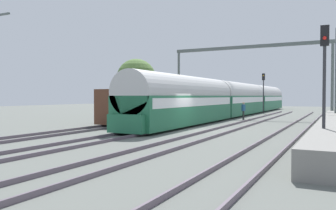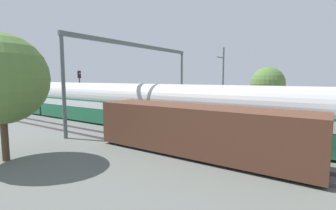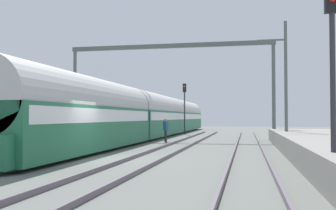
# 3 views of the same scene
# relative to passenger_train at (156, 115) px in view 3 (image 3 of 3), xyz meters

# --- Properties ---
(ground) EXTENTS (120.00, 120.00, 0.00)m
(ground) POSITION_rel_passenger_train_xyz_m (2.10, -19.47, -1.97)
(ground) COLOR #5F635E
(track_west) EXTENTS (1.51, 60.00, 0.16)m
(track_west) POSITION_rel_passenger_train_xyz_m (-0.00, -19.47, -1.89)
(track_west) COLOR #5F525E
(track_west) RESTS_ON ground
(track_east) EXTENTS (1.51, 60.00, 0.16)m
(track_east) POSITION_rel_passenger_train_xyz_m (4.21, -19.47, -1.89)
(track_east) COLOR #5F525E
(track_east) RESTS_ON ground
(track_far_east) EXTENTS (1.52, 60.00, 0.16)m
(track_far_east) POSITION_rel_passenger_train_xyz_m (8.42, -19.47, -1.89)
(track_far_east) COLOR #5F525E
(track_far_east) RESTS_ON ground
(passenger_train) EXTENTS (2.93, 49.20, 3.82)m
(passenger_train) POSITION_rel_passenger_train_xyz_m (0.00, 0.00, 0.00)
(passenger_train) COLOR #236B47
(passenger_train) RESTS_ON ground
(freight_car) EXTENTS (2.80, 13.00, 2.70)m
(freight_car) POSITION_rel_passenger_train_xyz_m (-4.21, -14.08, -0.50)
(freight_car) COLOR #563323
(freight_car) RESTS_ON ground
(person_crossing) EXTENTS (0.34, 0.45, 1.73)m
(person_crossing) POSITION_rel_passenger_train_xyz_m (2.53, -7.50, -0.94)
(person_crossing) COLOR #2C2C2C
(person_crossing) RESTS_ON ground
(railway_signal_near) EXTENTS (0.36, 0.30, 5.45)m
(railway_signal_near) POSITION_rel_passenger_train_xyz_m (10.54, -24.61, 1.49)
(railway_signal_near) COLOR #2D2D33
(railway_signal_near) RESTS_ON ground
(railway_signal_far) EXTENTS (0.36, 0.30, 5.35)m
(railway_signal_far) POSITION_rel_passenger_train_xyz_m (1.92, 5.22, 1.44)
(railway_signal_far) COLOR #2D2D33
(railway_signal_far) RESTS_ON ground
(catenary_gantry) EXTENTS (17.03, 0.28, 7.86)m
(catenary_gantry) POSITION_rel_passenger_train_xyz_m (2.10, -4.07, 3.96)
(catenary_gantry) COLOR #555F5D
(catenary_gantry) RESTS_ON ground
(catenary_pole_east_mid) EXTENTS (1.90, 0.20, 8.00)m
(catenary_pole_east_mid) POSITION_rel_passenger_train_xyz_m (10.77, -9.50, 2.18)
(catenary_pole_east_mid) COLOR #555F5D
(catenary_pole_east_mid) RESTS_ON ground
(tree_west_background) EXTENTS (4.82, 4.82, 6.85)m
(tree_west_background) POSITION_rel_passenger_train_xyz_m (-11.03, -5.95, 2.46)
(tree_west_background) COLOR #4C3826
(tree_west_background) RESTS_ON ground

